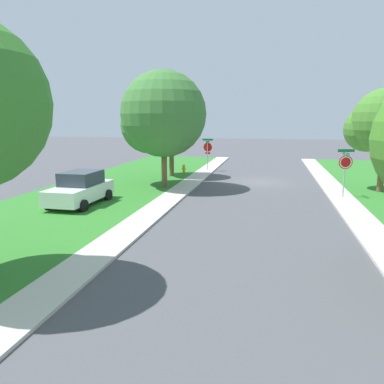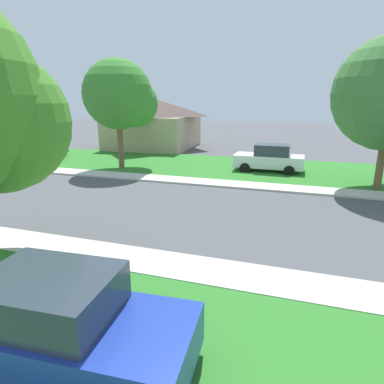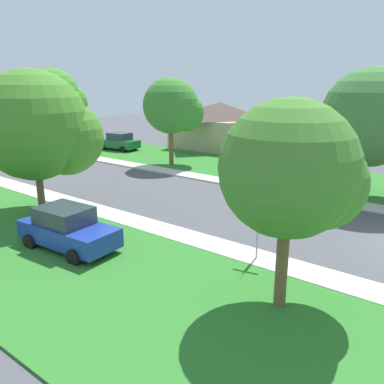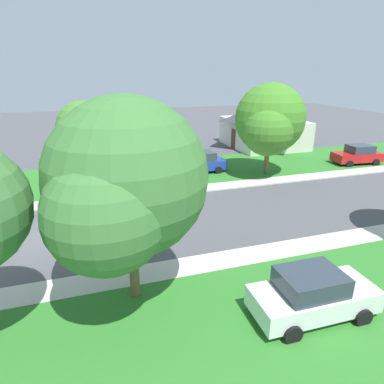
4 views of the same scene
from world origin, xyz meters
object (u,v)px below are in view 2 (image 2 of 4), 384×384
object	(u,v)px
car_white_behind_trees	(270,158)
tree_corner_large	(122,97)
car_green_near_corner	(38,146)
car_blue_kerbside_mid	(60,325)
house_right_setback	(154,122)

from	to	relation	value
car_white_behind_trees	tree_corner_large	bearing A→B (deg)	101.28
car_green_near_corner	tree_corner_large	size ratio (longest dim) A/B	0.64
car_blue_kerbside_mid	house_right_setback	world-z (taller)	house_right_setback
car_green_near_corner	house_right_setback	bearing A→B (deg)	-39.96
house_right_setback	car_white_behind_trees	bearing A→B (deg)	-125.32
car_white_behind_trees	house_right_setback	world-z (taller)	house_right_setback
car_white_behind_trees	car_green_near_corner	world-z (taller)	same
car_blue_kerbside_mid	tree_corner_large	size ratio (longest dim) A/B	0.63
car_white_behind_trees	car_green_near_corner	size ratio (longest dim) A/B	0.97
car_white_behind_trees	car_blue_kerbside_mid	size ratio (longest dim) A/B	0.98
car_green_near_corner	tree_corner_large	world-z (taller)	tree_corner_large
car_blue_kerbside_mid	tree_corner_large	bearing A→B (deg)	25.52
car_white_behind_trees	tree_corner_large	distance (m)	10.15
car_blue_kerbside_mid	house_right_setback	size ratio (longest dim) A/B	0.47
tree_corner_large	house_right_setback	world-z (taller)	tree_corner_large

